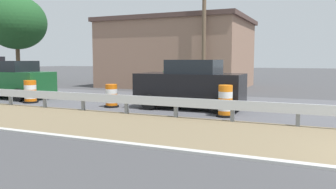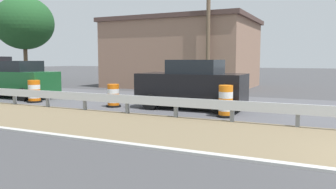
{
  "view_description": "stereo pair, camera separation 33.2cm",
  "coord_description": "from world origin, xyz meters",
  "px_view_note": "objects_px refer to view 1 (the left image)",
  "views": [
    {
      "loc": [
        -8.15,
        2.02,
        2.03
      ],
      "look_at": [
        2.71,
        6.88,
        0.81
      ],
      "focal_mm": 36.33,
      "sensor_mm": 36.0,
      "label": 1
    },
    {
      "loc": [
        -8.01,
        1.72,
        2.03
      ],
      "look_at": [
        2.71,
        6.88,
        0.81
      ],
      "focal_mm": 36.33,
      "sensor_mm": 36.0,
      "label": 2
    }
  ],
  "objects_px": {
    "car_lead_far_lane": "(191,84)",
    "car_lead_near_lane": "(11,80)",
    "traffic_barrel_nearest": "(225,102)",
    "traffic_barrel_close": "(111,97)",
    "utility_pole_near": "(204,25)",
    "traffic_barrel_mid": "(30,93)"
  },
  "relations": [
    {
      "from": "car_lead_far_lane",
      "to": "car_lead_near_lane",
      "type": "bearing_deg",
      "value": -0.57
    },
    {
      "from": "traffic_barrel_nearest",
      "to": "car_lead_near_lane",
      "type": "height_order",
      "value": "car_lead_near_lane"
    },
    {
      "from": "traffic_barrel_close",
      "to": "car_lead_far_lane",
      "type": "relative_size",
      "value": 0.22
    },
    {
      "from": "utility_pole_near",
      "to": "car_lead_near_lane",
      "type": "bearing_deg",
      "value": 129.61
    },
    {
      "from": "traffic_barrel_close",
      "to": "car_lead_near_lane",
      "type": "height_order",
      "value": "car_lead_near_lane"
    },
    {
      "from": "traffic_barrel_mid",
      "to": "car_lead_far_lane",
      "type": "height_order",
      "value": "car_lead_far_lane"
    },
    {
      "from": "traffic_barrel_close",
      "to": "car_lead_far_lane",
      "type": "distance_m",
      "value": 3.45
    },
    {
      "from": "car_lead_near_lane",
      "to": "utility_pole_near",
      "type": "distance_m",
      "value": 11.27
    },
    {
      "from": "traffic_barrel_close",
      "to": "traffic_barrel_mid",
      "type": "xyz_separation_m",
      "value": [
        -0.3,
        4.34,
        0.04
      ]
    },
    {
      "from": "traffic_barrel_nearest",
      "to": "car_lead_far_lane",
      "type": "height_order",
      "value": "car_lead_far_lane"
    },
    {
      "from": "traffic_barrel_mid",
      "to": "traffic_barrel_nearest",
      "type": "bearing_deg",
      "value": -90.82
    },
    {
      "from": "traffic_barrel_mid",
      "to": "car_lead_near_lane",
      "type": "distance_m",
      "value": 2.64
    },
    {
      "from": "traffic_barrel_nearest",
      "to": "car_lead_far_lane",
      "type": "bearing_deg",
      "value": 52.77
    },
    {
      "from": "car_lead_near_lane",
      "to": "traffic_barrel_nearest",
      "type": "bearing_deg",
      "value": 174.75
    },
    {
      "from": "traffic_barrel_mid",
      "to": "car_lead_far_lane",
      "type": "distance_m",
      "value": 7.72
    },
    {
      "from": "traffic_barrel_close",
      "to": "traffic_barrel_mid",
      "type": "relative_size",
      "value": 0.93
    },
    {
      "from": "traffic_barrel_close",
      "to": "utility_pole_near",
      "type": "distance_m",
      "value": 8.6
    },
    {
      "from": "traffic_barrel_nearest",
      "to": "car_lead_near_lane",
      "type": "relative_size",
      "value": 0.24
    },
    {
      "from": "traffic_barrel_nearest",
      "to": "traffic_barrel_mid",
      "type": "distance_m",
      "value": 9.43
    },
    {
      "from": "traffic_barrel_nearest",
      "to": "utility_pole_near",
      "type": "xyz_separation_m",
      "value": [
        8.05,
        3.47,
        3.57
      ]
    },
    {
      "from": "traffic_barrel_nearest",
      "to": "car_lead_far_lane",
      "type": "distance_m",
      "value": 2.34
    },
    {
      "from": "traffic_barrel_close",
      "to": "traffic_barrel_mid",
      "type": "distance_m",
      "value": 4.35
    }
  ]
}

